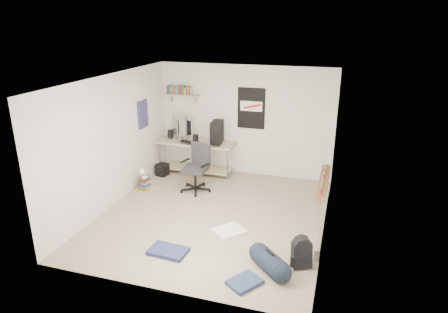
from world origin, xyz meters
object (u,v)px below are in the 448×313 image
(backpack, at_px, (302,254))
(duffel_bag, at_px, (269,262))
(book_stack, at_px, (145,183))
(desk, at_px, (198,157))
(office_chair, at_px, (195,169))

(backpack, distance_m, duffel_bag, 0.50)
(backpack, height_order, book_stack, backpack)
(book_stack, bearing_deg, backpack, -27.12)
(desk, relative_size, office_chair, 1.75)
(office_chair, relative_size, book_stack, 2.60)
(duffel_bag, distance_m, book_stack, 3.69)
(desk, distance_m, duffel_bag, 4.12)
(desk, height_order, office_chair, office_chair)
(duffel_bag, bearing_deg, backpack, 74.94)
(office_chair, distance_m, backpack, 3.23)
(desk, xyz_separation_m, office_chair, (0.33, -1.04, 0.12))
(desk, distance_m, office_chair, 1.10)
(desk, distance_m, backpack, 4.18)
(duffel_bag, bearing_deg, office_chair, 175.72)
(office_chair, xyz_separation_m, backpack, (2.46, -2.07, -0.29))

